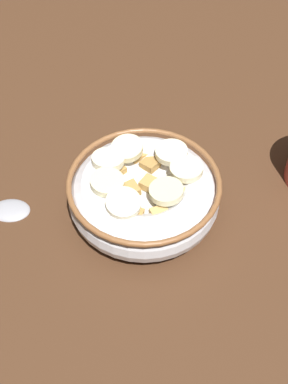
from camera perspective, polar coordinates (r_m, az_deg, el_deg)
ground_plane at (r=55.34cm, az=0.00°, el=-2.68°), size 138.40×138.40×2.00cm
cereal_bowl at (r=52.44cm, az=-0.01°, el=-0.12°), size 16.06×16.06×6.03cm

